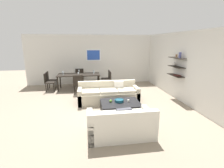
% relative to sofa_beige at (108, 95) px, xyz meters
% --- Properties ---
extents(ground_plane, '(18.00, 18.00, 0.00)m').
position_rel_sofa_beige_xyz_m(ground_plane, '(-0.14, -0.34, -0.29)').
color(ground_plane, gray).
extents(back_wall_unit, '(8.40, 0.09, 2.70)m').
position_rel_sofa_beige_xyz_m(back_wall_unit, '(0.15, 3.19, 1.06)').
color(back_wall_unit, silver).
rests_on(back_wall_unit, ground).
extents(right_wall_shelf_unit, '(0.34, 8.20, 2.70)m').
position_rel_sofa_beige_xyz_m(right_wall_shelf_unit, '(2.89, 0.26, 1.06)').
color(right_wall_shelf_unit, silver).
rests_on(right_wall_shelf_unit, ground).
extents(sofa_beige, '(2.33, 0.90, 0.78)m').
position_rel_sofa_beige_xyz_m(sofa_beige, '(0.00, 0.00, 0.00)').
color(sofa_beige, beige).
rests_on(sofa_beige, ground).
extents(loveseat_white, '(1.64, 0.90, 0.78)m').
position_rel_sofa_beige_xyz_m(loveseat_white, '(-0.02, -2.51, 0.00)').
color(loveseat_white, silver).
rests_on(loveseat_white, ground).
extents(coffee_table, '(1.27, 0.97, 0.38)m').
position_rel_sofa_beige_xyz_m(coffee_table, '(0.25, -1.16, -0.10)').
color(coffee_table, black).
rests_on(coffee_table, ground).
extents(decorative_bowl, '(0.30, 0.30, 0.09)m').
position_rel_sofa_beige_xyz_m(decorative_bowl, '(0.21, -1.12, 0.13)').
color(decorative_bowl, navy).
rests_on(decorative_bowl, coffee_table).
extents(candle_jar, '(0.07, 0.07, 0.08)m').
position_rel_sofa_beige_xyz_m(candle_jar, '(0.51, -1.17, 0.13)').
color(candle_jar, silver).
rests_on(candle_jar, coffee_table).
extents(apple_on_coffee_table, '(0.09, 0.09, 0.09)m').
position_rel_sofa_beige_xyz_m(apple_on_coffee_table, '(-0.07, -1.11, 0.13)').
color(apple_on_coffee_table, '#669E2D').
rests_on(apple_on_coffee_table, coffee_table).
extents(dining_table, '(2.07, 0.88, 0.75)m').
position_rel_sofa_beige_xyz_m(dining_table, '(-1.21, 2.10, 0.39)').
color(dining_table, black).
rests_on(dining_table, ground).
extents(dining_chair_head, '(0.44, 0.44, 0.88)m').
position_rel_sofa_beige_xyz_m(dining_chair_head, '(-1.21, 2.94, 0.21)').
color(dining_chair_head, black).
rests_on(dining_chair_head, ground).
extents(dining_chair_left_far, '(0.44, 0.44, 0.88)m').
position_rel_sofa_beige_xyz_m(dining_chair_left_far, '(-2.65, 2.29, 0.21)').
color(dining_chair_left_far, black).
rests_on(dining_chair_left_far, ground).
extents(dining_chair_foot, '(0.44, 0.44, 0.88)m').
position_rel_sofa_beige_xyz_m(dining_chair_foot, '(-1.21, 1.25, 0.21)').
color(dining_chair_foot, black).
rests_on(dining_chair_foot, ground).
extents(dining_chair_left_near, '(0.44, 0.44, 0.88)m').
position_rel_sofa_beige_xyz_m(dining_chair_left_near, '(-2.65, 1.90, 0.21)').
color(dining_chair_left_near, black).
rests_on(dining_chair_left_near, ground).
extents(dining_chair_right_near, '(0.44, 0.44, 0.88)m').
position_rel_sofa_beige_xyz_m(dining_chair_right_near, '(0.23, 1.90, 0.21)').
color(dining_chair_right_near, black).
rests_on(dining_chair_right_near, ground).
extents(dining_chair_right_far, '(0.44, 0.44, 0.88)m').
position_rel_sofa_beige_xyz_m(dining_chair_right_far, '(0.23, 2.29, 0.21)').
color(dining_chair_right_far, black).
rests_on(dining_chair_right_far, ground).
extents(wine_glass_head, '(0.07, 0.07, 0.17)m').
position_rel_sofa_beige_xyz_m(wine_glass_head, '(-1.21, 2.48, 0.57)').
color(wine_glass_head, silver).
rests_on(wine_glass_head, dining_table).
extents(wine_glass_right_far, '(0.06, 0.06, 0.16)m').
position_rel_sofa_beige_xyz_m(wine_glass_right_far, '(-0.46, 2.20, 0.57)').
color(wine_glass_right_far, silver).
rests_on(wine_glass_right_far, dining_table).
extents(wine_glass_left_far, '(0.07, 0.07, 0.16)m').
position_rel_sofa_beige_xyz_m(wine_glass_left_far, '(-1.95, 2.20, 0.57)').
color(wine_glass_left_far, silver).
rests_on(wine_glass_left_far, dining_table).
extents(wine_glass_left_near, '(0.08, 0.08, 0.19)m').
position_rel_sofa_beige_xyz_m(wine_glass_left_near, '(-1.95, 1.99, 0.60)').
color(wine_glass_left_near, silver).
rests_on(wine_glass_left_near, dining_table).
extents(wine_glass_right_near, '(0.07, 0.07, 0.17)m').
position_rel_sofa_beige_xyz_m(wine_glass_right_near, '(-0.46, 1.99, 0.57)').
color(wine_glass_right_near, silver).
rests_on(wine_glass_right_near, dining_table).
extents(wine_glass_foot, '(0.07, 0.07, 0.17)m').
position_rel_sofa_beige_xyz_m(wine_glass_foot, '(-1.21, 1.71, 0.58)').
color(wine_glass_foot, silver).
rests_on(wine_glass_foot, dining_table).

